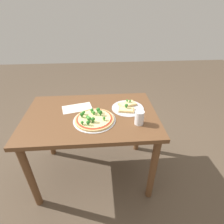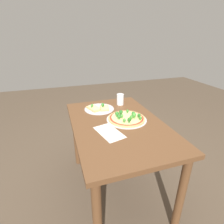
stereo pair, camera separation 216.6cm
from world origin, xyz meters
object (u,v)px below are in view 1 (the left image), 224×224
at_px(drinking_cup, 139,118).
at_px(pizza_tray_slice, 127,107).
at_px(pizza_tray_whole, 94,119).
at_px(dining_table, 92,125).

bearing_deg(drinking_cup, pizza_tray_slice, -77.06).
xyz_separation_m(pizza_tray_whole, drinking_cup, (-0.36, 0.07, 0.04)).
bearing_deg(dining_table, drinking_cup, 156.83).
relative_size(pizza_tray_whole, drinking_cup, 3.06).
bearing_deg(pizza_tray_whole, drinking_cup, 168.52).
relative_size(pizza_tray_slice, drinking_cup, 2.55).
height_order(dining_table, pizza_tray_whole, pizza_tray_whole).
height_order(dining_table, drinking_cup, drinking_cup).
relative_size(pizza_tray_whole, pizza_tray_slice, 1.20).
height_order(pizza_tray_whole, pizza_tray_slice, pizza_tray_whole).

